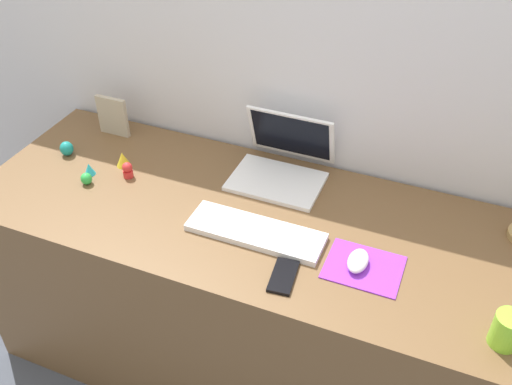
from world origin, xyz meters
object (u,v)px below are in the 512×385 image
at_px(coffee_mug, 507,330).
at_px(toy_figurine_teal, 67,148).
at_px(picture_frame, 113,116).
at_px(toy_figurine_red, 128,170).
at_px(laptop, 284,161).
at_px(toy_figurine_green, 86,179).
at_px(toy_figurine_yellow, 123,159).
at_px(mouse, 358,261).
at_px(toy_figurine_cyan, 89,169).
at_px(cell_phone, 283,276).
at_px(keyboard, 256,232).

height_order(coffee_mug, toy_figurine_teal, coffee_mug).
relative_size(picture_frame, toy_figurine_red, 2.69).
bearing_deg(coffee_mug, laptop, 148.28).
xyz_separation_m(coffee_mug, toy_figurine_green, (-1.31, 0.15, -0.03)).
bearing_deg(toy_figurine_yellow, coffee_mug, -12.79).
relative_size(mouse, toy_figurine_green, 2.33).
distance_m(laptop, toy_figurine_red, 0.52).
xyz_separation_m(toy_figurine_red, toy_figurine_teal, (-0.27, 0.03, -0.00)).
xyz_separation_m(laptop, toy_figurine_cyan, (-0.60, -0.25, -0.03)).
xyz_separation_m(laptop, toy_figurine_green, (-0.58, -0.30, -0.03)).
xyz_separation_m(cell_phone, toy_figurine_red, (-0.64, 0.24, 0.02)).
relative_size(laptop, keyboard, 0.73).
bearing_deg(cell_phone, picture_frame, 145.24).
height_order(toy_figurine_yellow, toy_figurine_green, toy_figurine_yellow).
height_order(cell_phone, toy_figurine_teal, toy_figurine_teal).
relative_size(keyboard, toy_figurine_teal, 7.90).
relative_size(toy_figurine_cyan, toy_figurine_yellow, 0.79).
xyz_separation_m(mouse, picture_frame, (-1.01, 0.33, 0.05)).
xyz_separation_m(toy_figurine_cyan, toy_figurine_teal, (-0.14, 0.07, 0.01)).
distance_m(keyboard, toy_figurine_yellow, 0.58).
bearing_deg(toy_figurine_yellow, laptop, 17.56).
xyz_separation_m(cell_phone, picture_frame, (-0.83, 0.45, 0.07)).
xyz_separation_m(cell_phone, toy_figurine_cyan, (-0.77, 0.20, 0.02)).
xyz_separation_m(coffee_mug, toy_figurine_red, (-1.21, 0.24, -0.02)).
xyz_separation_m(picture_frame, toy_figurine_red, (0.19, -0.21, -0.05)).
relative_size(cell_phone, toy_figurine_yellow, 2.42).
distance_m(keyboard, toy_figurine_cyan, 0.64).
bearing_deg(toy_figurine_teal, picture_frame, 66.86).
bearing_deg(keyboard, toy_figurine_yellow, 164.57).
distance_m(cell_phone, toy_figurine_teal, 0.95).
relative_size(picture_frame, toy_figurine_teal, 2.89).
relative_size(laptop, cell_phone, 2.34).
bearing_deg(toy_figurine_teal, toy_figurine_yellow, 4.71).
bearing_deg(coffee_mug, toy_figurine_green, 173.45).
distance_m(picture_frame, toy_figurine_red, 0.29).
distance_m(cell_phone, toy_figurine_green, 0.76).
xyz_separation_m(cell_phone, toy_figurine_green, (-0.75, 0.15, 0.02)).
bearing_deg(toy_figurine_yellow, toy_figurine_teal, -175.29).
relative_size(mouse, picture_frame, 0.64).
bearing_deg(coffee_mug, picture_frame, 162.15).
bearing_deg(laptop, toy_figurine_cyan, -157.34).
distance_m(laptop, toy_figurine_yellow, 0.55).
bearing_deg(coffee_mug, keyboard, 169.34).
xyz_separation_m(keyboard, picture_frame, (-0.70, 0.32, 0.06)).
height_order(mouse, toy_figurine_green, toy_figurine_green).
relative_size(laptop, toy_figurine_yellow, 5.68).
height_order(coffee_mug, toy_figurine_green, coffee_mug).
bearing_deg(coffee_mug, toy_figurine_teal, 169.74).
distance_m(toy_figurine_red, toy_figurine_cyan, 0.13).
distance_m(toy_figurine_yellow, toy_figurine_teal, 0.22).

